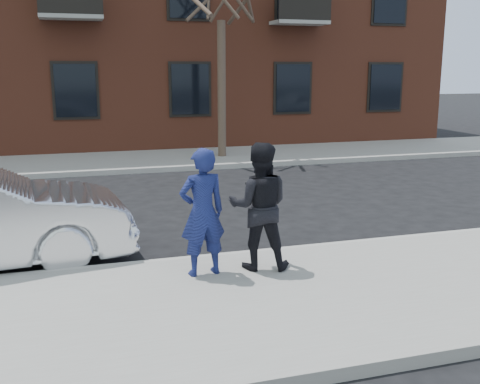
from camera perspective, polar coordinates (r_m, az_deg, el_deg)
name	(u,v)px	position (r m, az deg, el deg)	size (l,w,h in m)	color
ground	(94,322)	(6.96, -14.60, -12.70)	(100.00, 100.00, 0.00)	black
near_sidewalk	(95,326)	(6.70, -14.54, -13.01)	(50.00, 3.50, 0.15)	gray
near_curb	(89,272)	(8.37, -15.10, -7.81)	(50.00, 0.10, 0.15)	#999691
far_sidewalk	(77,164)	(17.80, -16.20, 2.80)	(50.00, 3.50, 0.15)	gray
far_curb	(78,174)	(16.02, -16.09, 1.78)	(50.00, 0.10, 0.15)	#999691
man_hoodie	(202,212)	(7.54, -3.85, -2.07)	(0.69, 0.53, 1.75)	navy
man_peacoat	(259,206)	(7.78, 1.96, -1.45)	(1.03, 0.90, 1.78)	black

